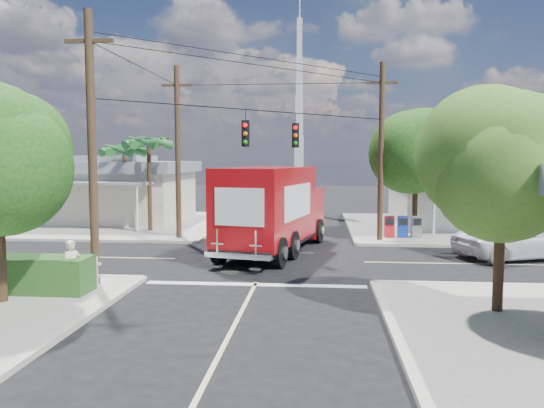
# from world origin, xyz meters

# --- Properties ---
(ground) EXTENTS (120.00, 120.00, 0.00)m
(ground) POSITION_xyz_m (0.00, 0.00, 0.00)
(ground) COLOR black
(ground) RESTS_ON ground
(sidewalk_ne) EXTENTS (14.12, 14.12, 0.14)m
(sidewalk_ne) POSITION_xyz_m (10.88, 10.88, 0.07)
(sidewalk_ne) COLOR gray
(sidewalk_ne) RESTS_ON ground
(sidewalk_nw) EXTENTS (14.12, 14.12, 0.14)m
(sidewalk_nw) POSITION_xyz_m (-10.88, 10.88, 0.07)
(sidewalk_nw) COLOR gray
(sidewalk_nw) RESTS_ON ground
(road_markings) EXTENTS (32.00, 32.00, 0.01)m
(road_markings) POSITION_xyz_m (0.00, -1.47, 0.01)
(road_markings) COLOR beige
(road_markings) RESTS_ON ground
(building_ne) EXTENTS (11.80, 10.20, 4.50)m
(building_ne) POSITION_xyz_m (12.50, 11.97, 2.32)
(building_ne) COLOR silver
(building_ne) RESTS_ON sidewalk_ne
(building_nw) EXTENTS (10.80, 10.20, 4.30)m
(building_nw) POSITION_xyz_m (-12.00, 12.46, 2.22)
(building_nw) COLOR beige
(building_nw) RESTS_ON sidewalk_nw
(radio_tower) EXTENTS (0.80, 0.80, 17.00)m
(radio_tower) POSITION_xyz_m (0.50, 20.00, 5.64)
(radio_tower) COLOR silver
(radio_tower) RESTS_ON ground
(tree_ne_front) EXTENTS (4.21, 4.14, 6.66)m
(tree_ne_front) POSITION_xyz_m (7.21, 6.76, 4.77)
(tree_ne_front) COLOR #422D1C
(tree_ne_front) RESTS_ON sidewalk_ne
(tree_ne_back) EXTENTS (3.77, 3.66, 5.82)m
(tree_ne_back) POSITION_xyz_m (9.81, 8.96, 4.19)
(tree_ne_back) COLOR #422D1C
(tree_ne_back) RESTS_ON sidewalk_ne
(tree_se) EXTENTS (3.67, 3.54, 5.62)m
(tree_se) POSITION_xyz_m (7.01, -7.24, 4.04)
(tree_se) COLOR #422D1C
(tree_se) RESTS_ON sidewalk_se
(palm_nw_front) EXTENTS (3.01, 3.08, 5.59)m
(palm_nw_front) POSITION_xyz_m (-7.50, 7.50, 5.04)
(palm_nw_front) COLOR #422D1C
(palm_nw_front) RESTS_ON sidewalk_nw
(palm_nw_back) EXTENTS (3.01, 3.08, 5.19)m
(palm_nw_back) POSITION_xyz_m (-9.50, 9.00, 4.67)
(palm_nw_back) COLOR #422D1C
(palm_nw_back) RESTS_ON sidewalk_nw
(utility_poles) EXTENTS (12.00, 10.68, 9.00)m
(utility_poles) POSITION_xyz_m (-1.58, 1.60, 4.67)
(utility_poles) COLOR #473321
(utility_poles) RESTS_ON ground
(picket_fence) EXTENTS (5.94, 0.06, 1.00)m
(picket_fence) POSITION_xyz_m (-7.80, -5.60, 0.68)
(picket_fence) COLOR silver
(picket_fence) RESTS_ON sidewalk_sw
(vending_boxes) EXTENTS (1.90, 0.50, 1.10)m
(vending_boxes) POSITION_xyz_m (6.50, 6.20, 0.69)
(vending_boxes) COLOR red
(vending_boxes) RESTS_ON sidewalk_ne
(delivery_truck) EXTENTS (4.62, 9.33, 3.88)m
(delivery_truck) POSITION_xyz_m (0.06, 1.79, 1.97)
(delivery_truck) COLOR black
(delivery_truck) RESTS_ON ground
(parked_car) EXTENTS (5.87, 4.17, 1.49)m
(parked_car) POSITION_xyz_m (10.59, 1.43, 0.74)
(parked_car) COLOR silver
(parked_car) RESTS_ON ground
(pedestrian) EXTENTS (0.66, 0.72, 1.66)m
(pedestrian) POSITION_xyz_m (-5.35, -6.52, 0.97)
(pedestrian) COLOR beige
(pedestrian) RESTS_ON sidewalk_sw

